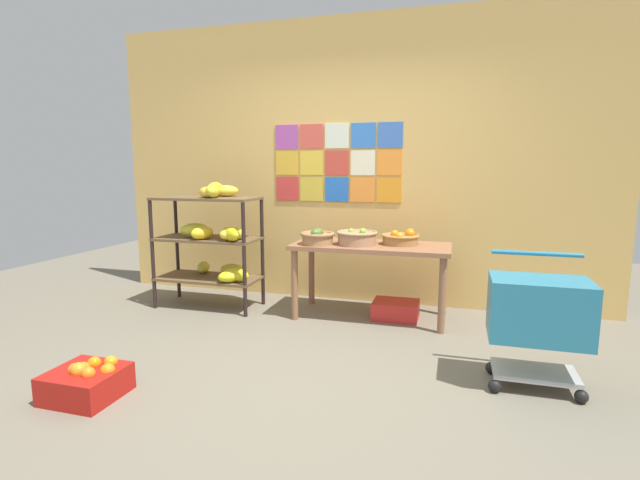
# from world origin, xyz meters

# --- Properties ---
(ground) EXTENTS (9.66, 9.66, 0.00)m
(ground) POSITION_xyz_m (0.00, 0.00, 0.00)
(ground) COLOR #6E6756
(back_wall_with_art) EXTENTS (5.16, 0.07, 2.86)m
(back_wall_with_art) POSITION_xyz_m (-0.00, 1.86, 1.43)
(back_wall_with_art) COLOR #DCB05E
(back_wall_with_art) RESTS_ON ground
(banana_shelf_unit) EXTENTS (1.02, 0.60, 1.24)m
(banana_shelf_unit) POSITION_xyz_m (-1.21, 1.19, 0.71)
(banana_shelf_unit) COLOR black
(banana_shelf_unit) RESTS_ON ground
(display_table) EXTENTS (1.42, 0.64, 0.69)m
(display_table) POSITION_xyz_m (0.32, 1.31, 0.60)
(display_table) COLOR #8F5E40
(display_table) RESTS_ON ground
(fruit_basket_back_left) EXTENTS (0.34, 0.34, 0.14)m
(fruit_basket_back_left) POSITION_xyz_m (0.59, 1.37, 0.75)
(fruit_basket_back_left) COLOR #A4723E
(fruit_basket_back_left) RESTS_ON display_table
(fruit_basket_right) EXTENTS (0.37, 0.37, 0.15)m
(fruit_basket_right) POSITION_xyz_m (0.20, 1.24, 0.76)
(fruit_basket_right) COLOR #AA7C59
(fruit_basket_right) RESTS_ON display_table
(fruit_basket_left) EXTENTS (0.31, 0.31, 0.15)m
(fruit_basket_left) POSITION_xyz_m (-0.14, 1.16, 0.76)
(fruit_basket_left) COLOR #A4764B
(fruit_basket_left) RESTS_ON display_table
(produce_crate_under_table) EXTENTS (0.41, 0.33, 0.16)m
(produce_crate_under_table) POSITION_xyz_m (0.56, 1.34, 0.08)
(produce_crate_under_table) COLOR red
(produce_crate_under_table) RESTS_ON ground
(orange_crate_foreground) EXTENTS (0.41, 0.38, 0.23)m
(orange_crate_foreground) POSITION_xyz_m (-1.06, -0.69, 0.10)
(orange_crate_foreground) COLOR #A81811
(orange_crate_foreground) RESTS_ON ground
(shopping_cart) EXTENTS (0.58, 0.42, 0.84)m
(shopping_cart) POSITION_xyz_m (1.57, 0.20, 0.48)
(shopping_cart) COLOR black
(shopping_cart) RESTS_ON ground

